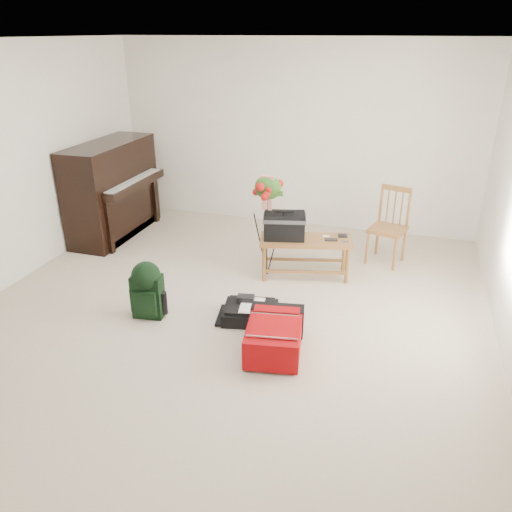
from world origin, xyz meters
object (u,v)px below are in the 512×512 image
(piano, at_px, (113,192))
(green_backpack, at_px, (147,287))
(dining_chair, at_px, (388,227))
(bench, at_px, (292,229))
(black_duffel, at_px, (250,312))
(flower_stand, at_px, (268,227))
(red_suitcase, at_px, (276,333))

(piano, xyz_separation_m, green_backpack, (1.46, -1.83, -0.28))
(piano, bearing_deg, dining_chair, 2.71)
(bench, distance_m, green_backpack, 1.74)
(green_backpack, bearing_deg, piano, 120.89)
(black_duffel, bearing_deg, green_backpack, -176.77)
(black_duffel, relative_size, flower_stand, 0.48)
(black_duffel, bearing_deg, red_suitcase, -58.18)
(red_suitcase, distance_m, black_duffel, 0.54)
(piano, height_order, red_suitcase, piano)
(dining_chair, bearing_deg, bench, -131.03)
(dining_chair, distance_m, red_suitcase, 2.31)
(piano, bearing_deg, black_duffel, -33.19)
(red_suitcase, distance_m, flower_stand, 1.52)
(green_backpack, bearing_deg, bench, 42.63)
(piano, bearing_deg, flower_stand, -14.66)
(bench, relative_size, black_duffel, 1.86)
(piano, xyz_separation_m, red_suitcase, (2.79, -1.98, -0.44))
(green_backpack, relative_size, flower_stand, 0.48)
(red_suitcase, bearing_deg, dining_chair, 60.62)
(green_backpack, bearing_deg, red_suitcase, -14.50)
(flower_stand, bearing_deg, black_duffel, -77.13)
(black_duffel, bearing_deg, flower_stand, 85.88)
(dining_chair, distance_m, black_duffel, 2.13)
(bench, relative_size, flower_stand, 0.90)
(red_suitcase, height_order, green_backpack, green_backpack)
(dining_chair, xyz_separation_m, red_suitcase, (-0.79, -2.15, -0.29))
(piano, relative_size, green_backpack, 2.61)
(bench, xyz_separation_m, green_backpack, (-1.10, -1.33, -0.23))
(bench, bearing_deg, piano, 155.21)
(dining_chair, distance_m, flower_stand, 1.49)
(dining_chair, bearing_deg, black_duffel, -107.45)
(dining_chair, height_order, flower_stand, flower_stand)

